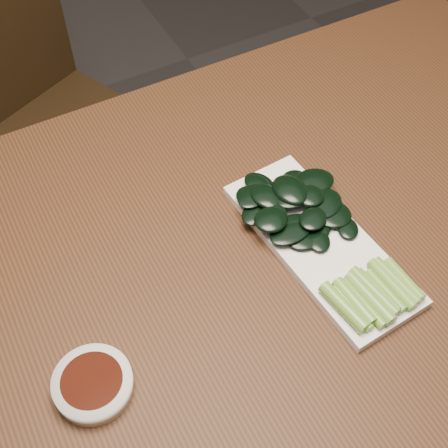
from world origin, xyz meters
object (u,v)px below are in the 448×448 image
table (227,290)px  gai_lan (319,233)px  chair_far (40,117)px  serving_plate (320,244)px  sauce_bowl (93,384)px

table → gai_lan: 0.16m
chair_far → serving_plate: size_ratio=2.74×
chair_far → gai_lan: (0.23, -0.75, 0.29)m
table → sauce_bowl: sauce_bowl is taller
chair_far → table: bearing=-106.2°
table → chair_far: (-0.10, 0.72, -0.19)m
table → gai_lan: (0.13, -0.03, 0.10)m
sauce_bowl → gai_lan: bearing=8.6°
table → sauce_bowl: 0.26m
table → serving_plate: 0.16m
chair_far → sauce_bowl: (-0.13, -0.81, 0.28)m
serving_plate → gai_lan: (-0.00, 0.01, 0.02)m
table → chair_far: 0.75m
sauce_bowl → gai_lan: size_ratio=0.30×
table → chair_far: chair_far is taller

